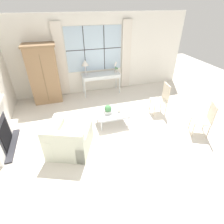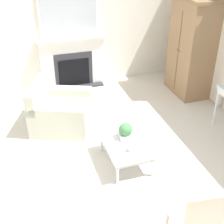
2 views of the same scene
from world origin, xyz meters
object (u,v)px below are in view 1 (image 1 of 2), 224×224
(potted_plant_small, at_px, (108,109))
(armchair_upholstered, at_px, (70,141))
(console_table, at_px, (101,76))
(side_chair_wooden, at_px, (162,97))
(potted_orchid, at_px, (116,68))
(table_lamp, at_px, (85,63))
(coffee_table, at_px, (113,114))
(armoire, at_px, (44,74))
(accent_chair_wooden, at_px, (206,118))
(pillar_candle, at_px, (119,110))

(potted_plant_small, bearing_deg, armchair_upholstered, -146.24)
(console_table, height_order, side_chair_wooden, side_chair_wooden)
(potted_orchid, bearing_deg, potted_plant_small, -113.01)
(potted_orchid, xyz_separation_m, armchair_upholstered, (-2.07, -2.89, -0.65))
(table_lamp, distance_m, armchair_upholstered, 3.20)
(potted_orchid, relative_size, coffee_table, 0.44)
(armoire, distance_m, table_lamp, 1.45)
(coffee_table, xyz_separation_m, potted_plant_small, (-0.12, 0.04, 0.16))
(console_table, distance_m, potted_orchid, 0.64)
(potted_plant_small, bearing_deg, potted_orchid, 66.99)
(accent_chair_wooden, bearing_deg, potted_plant_small, 152.71)
(armoire, distance_m, pillar_candle, 2.93)
(armoire, xyz_separation_m, accent_chair_wooden, (4.01, -3.22, -0.47))
(armchair_upholstered, bearing_deg, side_chair_wooden, 16.83)
(armoire, xyz_separation_m, potted_orchid, (2.58, 0.08, -0.06))
(armchair_upholstered, distance_m, accent_chair_wooden, 3.54)
(console_table, xyz_separation_m, pillar_candle, (0.03, -2.08, -0.29))
(console_table, relative_size, accent_chair_wooden, 1.52)
(side_chair_wooden, height_order, accent_chair_wooden, side_chair_wooden)
(table_lamp, xyz_separation_m, pillar_candle, (0.58, -2.16, -0.81))
(armoire, xyz_separation_m, table_lamp, (1.43, 0.10, 0.22))
(console_table, relative_size, potted_orchid, 3.67)
(armoire, height_order, table_lamp, armoire)
(console_table, xyz_separation_m, coffee_table, (-0.18, -2.09, -0.38))
(side_chair_wooden, relative_size, pillar_candle, 7.90)
(armoire, height_order, coffee_table, armoire)
(coffee_table, bearing_deg, potted_orchid, 70.23)
(armchair_upholstered, xyz_separation_m, pillar_candle, (1.51, 0.76, 0.13))
(console_table, distance_m, pillar_candle, 2.10)
(console_table, bearing_deg, pillar_candle, -89.26)
(potted_orchid, bearing_deg, armoire, -178.24)
(console_table, relative_size, table_lamp, 2.56)
(armoire, bearing_deg, armchair_upholstered, -79.84)
(console_table, distance_m, accent_chair_wooden, 3.83)
(potted_plant_small, distance_m, pillar_candle, 0.34)
(potted_plant_small, bearing_deg, pillar_candle, -5.12)
(table_lamp, xyz_separation_m, potted_plant_small, (0.25, -2.13, -0.73))
(side_chair_wooden, bearing_deg, potted_plant_small, -176.41)
(table_lamp, xyz_separation_m, potted_orchid, (1.14, -0.02, -0.29))
(armoire, bearing_deg, accent_chair_wooden, -38.79)
(armchair_upholstered, bearing_deg, coffee_table, 30.00)
(potted_orchid, relative_size, potted_plant_small, 1.53)
(side_chair_wooden, distance_m, coffee_table, 1.70)
(armoire, distance_m, armchair_upholstered, 2.95)
(potted_orchid, bearing_deg, accent_chair_wooden, -66.57)
(armoire, bearing_deg, side_chair_wooden, -28.72)
(potted_orchid, height_order, side_chair_wooden, potted_orchid)
(armoire, relative_size, pillar_candle, 15.95)
(coffee_table, xyz_separation_m, pillar_candle, (0.20, 0.01, 0.09))
(accent_chair_wooden, bearing_deg, table_lamp, 127.76)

